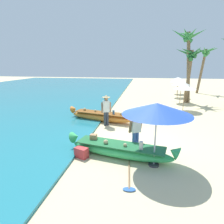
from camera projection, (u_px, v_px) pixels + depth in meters
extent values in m
plane|color=beige|center=(136.00, 144.00, 8.36)|extent=(80.00, 80.00, 0.00)
ellipsoid|color=#38B760|center=(120.00, 151.00, 7.13)|extent=(4.00, 1.54, 0.47)
cone|color=#38B760|center=(174.00, 152.00, 6.40)|extent=(0.50, 0.53, 0.53)
cone|color=#38B760|center=(75.00, 137.00, 7.72)|extent=(0.50, 0.53, 0.53)
cube|color=#1E6435|center=(120.00, 145.00, 7.07)|extent=(3.38, 1.42, 0.04)
cube|color=#9E754C|center=(93.00, 137.00, 7.55)|extent=(0.26, 0.21, 0.21)
sphere|color=tan|center=(106.00, 142.00, 7.11)|extent=(0.18, 0.18, 0.18)
sphere|color=tan|center=(125.00, 145.00, 6.88)|extent=(0.14, 0.14, 0.14)
cylinder|color=silver|center=(141.00, 146.00, 6.63)|extent=(0.15, 0.15, 0.31)
ellipsoid|color=orange|center=(102.00, 117.00, 11.58)|extent=(4.11, 1.71, 0.52)
cone|color=orange|center=(133.00, 115.00, 10.75)|extent=(0.52, 0.55, 0.53)
cone|color=orange|center=(74.00, 109.00, 12.25)|extent=(0.52, 0.55, 0.53)
cube|color=brown|center=(102.00, 113.00, 11.52)|extent=(3.48, 1.57, 0.04)
sphere|color=tan|center=(85.00, 109.00, 12.03)|extent=(0.18, 0.18, 0.18)
sphere|color=tan|center=(95.00, 111.00, 11.73)|extent=(0.14, 0.14, 0.14)
sphere|color=tan|center=(105.00, 112.00, 11.53)|extent=(0.15, 0.15, 0.15)
cylinder|color=#386699|center=(114.00, 112.00, 11.10)|extent=(0.13, 0.13, 0.25)
sphere|color=tan|center=(121.00, 114.00, 10.97)|extent=(0.17, 0.17, 0.17)
cylinder|color=#333842|center=(107.00, 119.00, 10.74)|extent=(0.14, 0.14, 0.78)
cylinder|color=#333842|center=(105.00, 119.00, 10.72)|extent=(0.14, 0.14, 0.78)
cube|color=silver|center=(106.00, 106.00, 10.56)|extent=(0.41, 0.32, 0.63)
cylinder|color=#9E7051|center=(110.00, 107.00, 10.58)|extent=(0.15, 0.22, 0.57)
cylinder|color=#9E7051|center=(102.00, 108.00, 10.51)|extent=(0.15, 0.22, 0.57)
sphere|color=#9E7051|center=(106.00, 99.00, 10.45)|extent=(0.22, 0.22, 0.22)
cylinder|color=tan|center=(106.00, 97.00, 10.43)|extent=(0.44, 0.44, 0.02)
cone|color=tan|center=(106.00, 96.00, 10.41)|extent=(0.26, 0.26, 0.12)
cylinder|color=#3D5BA8|center=(134.00, 142.00, 7.56)|extent=(0.14, 0.14, 0.79)
cylinder|color=#3D5BA8|center=(137.00, 141.00, 7.61)|extent=(0.14, 0.14, 0.79)
cube|color=silver|center=(136.00, 125.00, 7.42)|extent=(0.42, 0.37, 0.58)
cylinder|color=brown|center=(130.00, 127.00, 7.37)|extent=(0.18, 0.22, 0.53)
cylinder|color=brown|center=(141.00, 125.00, 7.53)|extent=(0.18, 0.22, 0.53)
sphere|color=brown|center=(136.00, 115.00, 7.32)|extent=(0.22, 0.22, 0.22)
cylinder|color=#B7B7BC|center=(155.00, 136.00, 6.29)|extent=(0.05, 0.05, 2.17)
cone|color=blue|center=(157.00, 109.00, 6.07)|extent=(2.25, 2.25, 0.38)
cylinder|color=#333338|center=(154.00, 165.00, 6.55)|extent=(0.36, 0.36, 0.06)
cylinder|color=#8E6B47|center=(184.00, 98.00, 14.08)|extent=(0.04, 0.04, 1.90)
cone|color=silver|center=(185.00, 87.00, 13.88)|extent=(1.60, 1.60, 0.32)
cylinder|color=#8E6B47|center=(181.00, 92.00, 16.81)|extent=(0.04, 0.04, 1.90)
cone|color=silver|center=(181.00, 83.00, 16.62)|extent=(1.60, 1.60, 0.32)
cylinder|color=#8E6B47|center=(178.00, 88.00, 19.57)|extent=(0.04, 0.04, 1.90)
cone|color=silver|center=(179.00, 80.00, 19.38)|extent=(1.60, 1.60, 0.32)
cylinder|color=#8E6B47|center=(178.00, 86.00, 21.90)|extent=(0.04, 0.04, 1.90)
cone|color=silver|center=(178.00, 79.00, 21.71)|extent=(1.60, 1.60, 0.32)
cylinder|color=brown|center=(188.00, 69.00, 16.59)|extent=(0.78, 0.28, 6.00)
cone|color=#337F3D|center=(195.00, 35.00, 15.87)|extent=(1.84, 0.41, 1.16)
cone|color=#337F3D|center=(190.00, 34.00, 16.35)|extent=(1.25, 1.95, 0.74)
cone|color=#337F3D|center=(185.00, 34.00, 16.37)|extent=(1.06, 1.73, 0.76)
cone|color=#337F3D|center=(182.00, 36.00, 16.02)|extent=(1.89, 0.48, 1.26)
cone|color=#337F3D|center=(187.00, 34.00, 15.64)|extent=(1.12, 1.50, 1.02)
cone|color=#337F3D|center=(191.00, 34.00, 15.60)|extent=(0.87, 1.41, 1.10)
cylinder|color=brown|center=(188.00, 77.00, 16.65)|extent=(0.44, 0.28, 4.52)
cone|color=#23602D|center=(198.00, 53.00, 16.12)|extent=(1.85, 0.61, 1.01)
cone|color=#23602D|center=(192.00, 54.00, 16.61)|extent=(0.91, 1.86, 1.25)
cone|color=#23602D|center=(186.00, 53.00, 16.48)|extent=(1.81, 1.35, 1.01)
cone|color=#23602D|center=(188.00, 51.00, 15.92)|extent=(1.56, 1.26, 0.74)
cone|color=#23602D|center=(195.00, 53.00, 15.70)|extent=(0.88, 1.71, 1.09)
cylinder|color=brown|center=(201.00, 72.00, 22.08)|extent=(0.77, 0.28, 5.01)
cone|color=#337F3D|center=(210.00, 50.00, 21.38)|extent=(1.72, 0.41, 0.81)
cone|color=#337F3D|center=(207.00, 52.00, 21.86)|extent=(1.01, 1.60, 1.16)
cone|color=#337F3D|center=(202.00, 51.00, 21.94)|extent=(1.41, 1.81, 0.94)
cone|color=#337F3D|center=(202.00, 51.00, 21.51)|extent=(1.40, 0.50, 1.07)
cone|color=#337F3D|center=(205.00, 51.00, 21.06)|extent=(1.16, 1.91, 1.13)
cone|color=#337F3D|center=(209.00, 50.00, 20.97)|extent=(1.09, 1.92, 0.86)
cube|color=#C63838|center=(81.00, 153.00, 7.08)|extent=(0.56, 0.46, 0.38)
cylinder|color=#8E6B47|center=(129.00, 173.00, 6.03)|extent=(0.17, 1.59, 0.05)
ellipsoid|color=#2D60B7|center=(129.00, 189.00, 5.27)|extent=(0.37, 0.23, 0.03)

